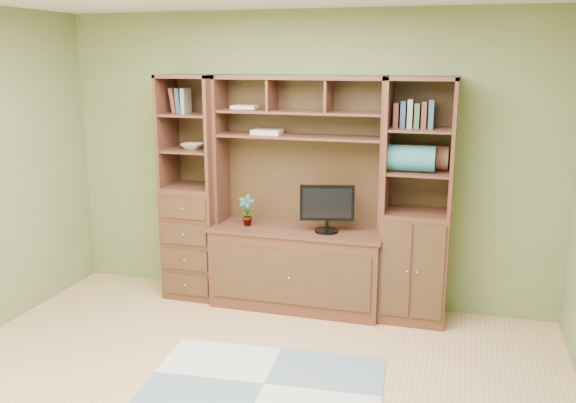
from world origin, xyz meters
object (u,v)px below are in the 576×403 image
(center_hutch, at_px, (297,196))
(monitor, at_px, (327,200))
(left_tower, at_px, (193,188))
(right_tower, at_px, (417,202))

(center_hutch, height_order, monitor, center_hutch)
(center_hutch, xyz_separation_m, monitor, (0.28, -0.03, -0.01))
(left_tower, relative_size, monitor, 3.61)
(center_hutch, distance_m, monitor, 0.28)
(right_tower, bearing_deg, center_hutch, -177.77)
(center_hutch, relative_size, left_tower, 1.00)
(left_tower, bearing_deg, center_hutch, -2.29)
(center_hutch, bearing_deg, monitor, -7.25)
(left_tower, height_order, right_tower, same)
(center_hutch, relative_size, right_tower, 1.00)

